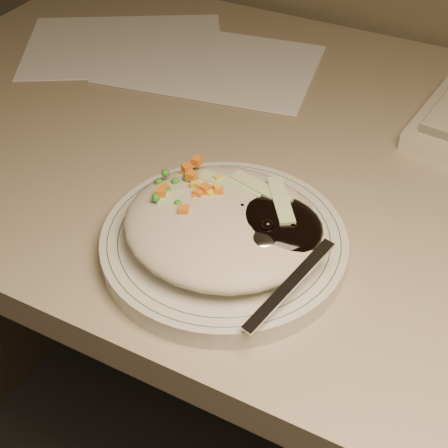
% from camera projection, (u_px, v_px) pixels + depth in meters
% --- Properties ---
extents(desk, '(1.40, 0.70, 0.74)m').
position_uv_depth(desk, '(362.00, 288.00, 0.86)').
color(desk, tan).
rests_on(desk, ground).
extents(plate, '(0.24, 0.24, 0.02)m').
position_uv_depth(plate, '(224.00, 243.00, 0.62)').
color(plate, silver).
rests_on(plate, desk).
extents(plate_rim, '(0.23, 0.23, 0.00)m').
position_uv_depth(plate_rim, '(224.00, 236.00, 0.61)').
color(plate_rim, '#144723').
rests_on(plate_rim, plate).
extents(meal, '(0.21, 0.19, 0.05)m').
position_uv_depth(meal, '(228.00, 222.00, 0.60)').
color(meal, '#B5AC93').
rests_on(meal, plate).
extents(papers, '(0.50, 0.33, 0.00)m').
position_uv_depth(papers, '(167.00, 54.00, 0.94)').
color(papers, white).
rests_on(papers, desk).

